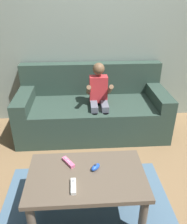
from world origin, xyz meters
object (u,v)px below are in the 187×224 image
Objects in this scene: couch at (92,110)px; game_remote_pink_near_edge at (68,162)px; nunchuk_blue at (96,167)px; game_remote_white_far_corner at (73,186)px; coffee_table at (87,181)px; person_seated_on_couch at (99,98)px.

couch is 13.41× the size of game_remote_pink_near_edge.
couch is 18.97× the size of nunchuk_blue.
couch is 12.98× the size of game_remote_white_far_corner.
nunchuk_blue is 0.68× the size of game_remote_white_far_corner.
game_remote_pink_near_edge is at bearing 135.54° from coffee_table.
game_remote_pink_near_edge is (-0.33, -1.01, -0.11)m from person_seated_on_couch.
game_remote_pink_near_edge reaches higher than coffee_table.
game_remote_pink_near_edge is 0.26m from game_remote_white_far_corner.
game_remote_white_far_corner is at bearing -128.16° from coffee_table.
game_remote_pink_near_edge is at bearing 99.58° from game_remote_white_far_corner.
coffee_table is 0.21m from game_remote_pink_near_edge.
coffee_table is 0.18m from game_remote_white_far_corner.
nunchuk_blue is at bearing 37.39° from coffee_table.
person_seated_on_couch is 1.31m from game_remote_white_far_corner.
coffee_table is 9.20× the size of nunchuk_blue.
couch is 1.47m from game_remote_white_far_corner.
game_remote_white_far_corner is (-0.17, -0.18, -0.01)m from nunchuk_blue.
game_remote_white_far_corner is at bearing -133.45° from nunchuk_blue.
nunchuk_blue is at bearing 46.55° from game_remote_white_far_corner.
game_remote_white_far_corner is (-0.29, -1.27, -0.11)m from person_seated_on_couch.
couch reaches higher than coffee_table.
couch is 2.06× the size of coffee_table.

